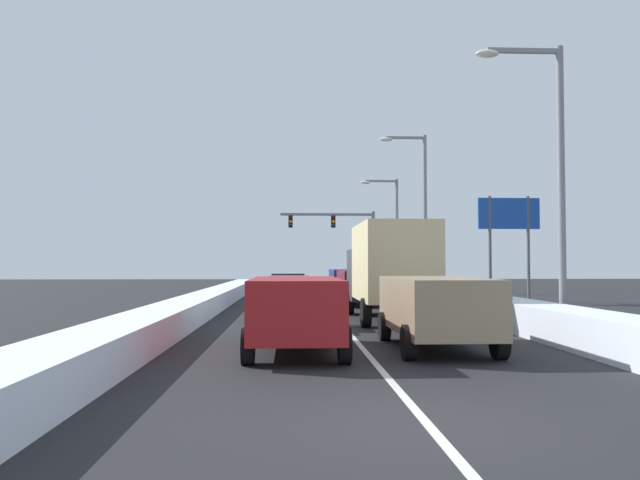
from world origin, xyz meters
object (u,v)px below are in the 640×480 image
at_px(suv_tan_right_lane_nearest, 436,306).
at_px(sedan_white_center_lane_second, 285,303).
at_px(suv_red_center_lane_nearest, 296,307).
at_px(roadside_sign_right, 509,225).
at_px(sedan_gray_center_lane_fourth, 288,288).
at_px(traffic_light_gantry, 344,233).
at_px(suv_maroon_right_lane_third, 360,284).
at_px(street_lamp_right_far, 392,224).
at_px(street_lamp_right_mid, 419,202).
at_px(suv_navy_right_lane_fourth, 348,281).
at_px(street_lamp_right_near, 550,161).
at_px(sedan_silver_center_lane_third, 290,294).
at_px(box_truck_right_lane_second, 389,267).

bearing_deg(suv_tan_right_lane_nearest, sedan_white_center_lane_second, 122.83).
bearing_deg(suv_tan_right_lane_nearest, suv_red_center_lane_nearest, -171.88).
distance_m(sedan_white_center_lane_second, roadside_sign_right, 16.75).
relative_size(sedan_gray_center_lane_fourth, traffic_light_gantry, 0.60).
bearing_deg(suv_maroon_right_lane_third, street_lamp_right_far, 74.44).
distance_m(suv_red_center_lane_nearest, roadside_sign_right, 21.22).
distance_m(suv_tan_right_lane_nearest, street_lamp_right_mid, 21.56).
distance_m(suv_tan_right_lane_nearest, suv_navy_right_lane_fourth, 22.96).
bearing_deg(suv_red_center_lane_nearest, suv_maroon_right_lane_third, 78.81).
relative_size(suv_tan_right_lane_nearest, street_lamp_right_far, 0.62).
relative_size(suv_navy_right_lane_fourth, street_lamp_right_near, 0.57).
xyz_separation_m(suv_red_center_lane_nearest, sedan_gray_center_lane_fourth, (-0.24, 18.36, -0.25)).
distance_m(suv_maroon_right_lane_third, street_lamp_right_mid, 7.50).
relative_size(sedan_silver_center_lane_third, sedan_gray_center_lane_fourth, 1.00).
relative_size(sedan_white_center_lane_second, street_lamp_right_far, 0.57).
xyz_separation_m(suv_tan_right_lane_nearest, sedan_silver_center_lane_third, (-3.44, 11.48, -0.25)).
height_order(suv_tan_right_lane_nearest, sedan_white_center_lane_second, suv_tan_right_lane_nearest).
relative_size(box_truck_right_lane_second, roadside_sign_right, 1.31).
xyz_separation_m(sedan_gray_center_lane_fourth, street_lamp_right_near, (7.84, -14.19, 4.32)).
bearing_deg(suv_maroon_right_lane_third, suv_red_center_lane_nearest, -101.19).
relative_size(suv_maroon_right_lane_third, suv_navy_right_lane_fourth, 1.00).
bearing_deg(sedan_white_center_lane_second, suv_red_center_lane_nearest, -87.28).
height_order(suv_navy_right_lane_fourth, sedan_silver_center_lane_third, suv_navy_right_lane_fourth).
bearing_deg(street_lamp_right_far, suv_maroon_right_lane_third, -105.56).
distance_m(box_truck_right_lane_second, traffic_light_gantry, 28.17).
distance_m(sedan_silver_center_lane_third, traffic_light_gantry, 24.81).
height_order(box_truck_right_lane_second, street_lamp_right_near, street_lamp_right_near).
bearing_deg(suv_red_center_lane_nearest, sedan_white_center_lane_second, 92.72).
height_order(suv_navy_right_lane_fourth, suv_red_center_lane_nearest, same).
xyz_separation_m(suv_navy_right_lane_fourth, sedan_silver_center_lane_third, (-3.44, -11.48, -0.25)).
bearing_deg(suv_navy_right_lane_fourth, traffic_light_gantry, 86.10).
relative_size(street_lamp_right_mid, roadside_sign_right, 1.69).
height_order(suv_red_center_lane_nearest, sedan_white_center_lane_second, suv_red_center_lane_nearest).
xyz_separation_m(street_lamp_right_mid, street_lamp_right_far, (-0.22, 8.51, -0.71)).
xyz_separation_m(box_truck_right_lane_second, sedan_silver_center_lane_third, (-3.53, 3.89, -1.14)).
relative_size(sedan_silver_center_lane_third, street_lamp_right_mid, 0.48).
bearing_deg(suv_red_center_lane_nearest, box_truck_right_lane_second, 67.25).
height_order(suv_maroon_right_lane_third, street_lamp_right_mid, street_lamp_right_mid).
distance_m(street_lamp_right_near, street_lamp_right_mid, 17.04).
relative_size(street_lamp_right_near, street_lamp_right_mid, 0.92).
distance_m(box_truck_right_lane_second, street_lamp_right_mid, 14.15).
relative_size(street_lamp_right_near, street_lamp_right_far, 1.07).
xyz_separation_m(suv_maroon_right_lane_third, street_lamp_right_far, (3.66, 13.12, 3.76)).
height_order(box_truck_right_lane_second, suv_navy_right_lane_fourth, box_truck_right_lane_second).
bearing_deg(sedan_silver_center_lane_third, street_lamp_right_far, 68.25).
relative_size(street_lamp_right_mid, street_lamp_right_far, 1.17).
distance_m(suv_navy_right_lane_fourth, sedan_white_center_lane_second, 17.80).
height_order(sedan_gray_center_lane_fourth, roadside_sign_right, roadside_sign_right).
height_order(sedan_white_center_lane_second, traffic_light_gantry, traffic_light_gantry).
xyz_separation_m(box_truck_right_lane_second, suv_maroon_right_lane_third, (-0.09, 8.54, -0.88)).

